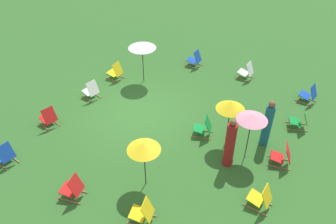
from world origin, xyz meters
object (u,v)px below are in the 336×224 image
at_px(deckchair_2, 195,59).
at_px(deckchair_4, 143,213).
at_px(deckchair_0, 48,117).
at_px(deckchair_5, 247,72).
at_px(person_0, 267,124).
at_px(deckchair_3, 91,91).
at_px(deckchair_8, 73,188).
at_px(umbrella_2, 231,105).
at_px(deckchair_12, 309,94).
at_px(deckchair_6, 300,120).
at_px(deckchair_1, 204,127).
at_px(deckchair_13, 116,72).
at_px(deckchair_10, 5,155).
at_px(deckchair_11, 261,198).
at_px(umbrella_3, 142,45).
at_px(umbrella_1, 144,146).
at_px(umbrella_0, 252,117).
at_px(person_1, 230,144).
at_px(deckchair_9, 283,156).

distance_m(deckchair_2, deckchair_4, 9.06).
xyz_separation_m(deckchair_0, deckchair_5, (-6.75, 5.71, 0.00)).
height_order(deckchair_2, deckchair_4, same).
bearing_deg(person_0, deckchair_3, -163.25).
height_order(deckchair_8, umbrella_2, umbrella_2).
relative_size(deckchair_2, deckchair_12, 0.99).
bearing_deg(deckchair_6, deckchair_1, -73.07).
distance_m(deckchair_1, deckchair_13, 5.43).
bearing_deg(person_0, deckchair_10, -133.95).
relative_size(deckchair_5, umbrella_2, 0.45).
bearing_deg(deckchair_8, deckchair_3, -158.58).
height_order(deckchair_0, deckchair_12, same).
distance_m(deckchair_1, umbrella_2, 1.59).
distance_m(deckchair_6, umbrella_2, 3.29).
bearing_deg(deckchair_11, umbrella_3, -118.00).
relative_size(deckchair_3, deckchair_6, 0.98).
xyz_separation_m(deckchair_2, deckchair_4, (8.78, 2.24, 0.00)).
xyz_separation_m(deckchair_10, umbrella_1, (-1.34, 4.62, 1.24)).
distance_m(deckchair_6, umbrella_0, 3.12).
xyz_separation_m(deckchair_0, deckchair_11, (0.04, 8.16, 0.00)).
relative_size(deckchair_6, deckchair_12, 1.03).
bearing_deg(umbrella_3, deckchair_13, -70.98).
height_order(umbrella_1, umbrella_2, umbrella_2).
height_order(deckchair_12, umbrella_3, umbrella_3).
height_order(deckchair_4, person_0, person_0).
relative_size(deckchair_1, deckchair_8, 1.02).
relative_size(deckchair_3, deckchair_4, 1.01).
relative_size(deckchair_3, deckchair_12, 1.00).
xyz_separation_m(deckchair_2, umbrella_1, (7.58, 1.62, 1.24)).
relative_size(deckchair_10, umbrella_0, 0.45).
height_order(deckchair_4, umbrella_3, umbrella_3).
xyz_separation_m(deckchair_3, umbrella_2, (0.09, 6.04, 1.32)).
bearing_deg(deckchair_4, umbrella_0, 143.00).
bearing_deg(person_1, deckchair_1, 79.40).
bearing_deg(deckchair_1, deckchair_4, -15.45).
relative_size(deckchair_5, umbrella_1, 0.48).
relative_size(deckchair_4, deckchair_5, 1.01).
xyz_separation_m(deckchair_6, umbrella_3, (-0.19, -6.93, 1.44)).
distance_m(deckchair_8, person_1, 5.05).
relative_size(deckchair_3, deckchair_9, 1.02).
bearing_deg(deckchair_2, umbrella_1, 15.08).
xyz_separation_m(deckchair_10, umbrella_2, (-4.30, 6.23, 1.32)).
bearing_deg(deckchair_9, deckchair_5, -160.62).
xyz_separation_m(umbrella_0, umbrella_2, (-0.37, -0.82, -0.04)).
bearing_deg(person_1, deckchair_8, 160.28).
relative_size(deckchair_8, umbrella_3, 0.43).
height_order(deckchair_1, umbrella_2, umbrella_2).
relative_size(deckchair_6, umbrella_3, 0.44).
height_order(deckchair_8, deckchair_9, same).
bearing_deg(deckchair_2, person_0, 50.99).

